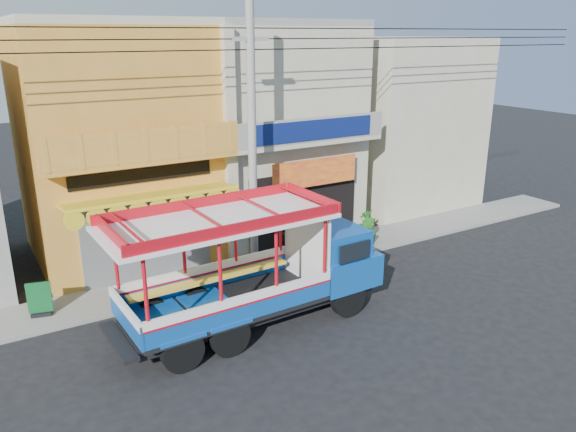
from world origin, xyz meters
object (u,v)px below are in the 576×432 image
object	(u,v)px
utility_pole	(256,127)
potted_plant_b	(369,230)
green_sign	(40,302)
songthaew_truck	(269,264)
potted_plant_c	(366,223)
potted_plant_a	(294,238)

from	to	relation	value
utility_pole	potted_plant_b	bearing A→B (deg)	4.38
green_sign	potted_plant_b	world-z (taller)	green_sign
utility_pole	green_sign	bearing A→B (deg)	174.46
songthaew_truck	potted_plant_c	distance (m)	7.59
utility_pole	potted_plant_b	distance (m)	6.67
potted_plant_b	potted_plant_c	xyz separation A→B (m)	(0.36, 0.66, 0.05)
utility_pole	potted_plant_b	size ratio (longest dim) A/B	28.01
green_sign	potted_plant_b	distance (m)	11.65
potted_plant_a	potted_plant_b	world-z (taller)	potted_plant_a
green_sign	potted_plant_b	xyz separation A→B (m)	(11.65, -0.26, 0.08)
utility_pole	potted_plant_c	bearing A→B (deg)	11.04
potted_plant_a	potted_plant_b	xyz separation A→B (m)	(2.93, -0.70, -0.05)
songthaew_truck	potted_plant_b	size ratio (longest dim) A/B	7.69
songthaew_truck	potted_plant_a	xyz separation A→B (m)	(3.18, 3.84, -1.04)
songthaew_truck	potted_plant_b	xyz separation A→B (m)	(6.12, 3.14, -1.09)
potted_plant_c	potted_plant_b	bearing A→B (deg)	-5.44
potted_plant_b	potted_plant_c	distance (m)	0.76
green_sign	potted_plant_c	bearing A→B (deg)	1.90
green_sign	songthaew_truck	bearing A→B (deg)	-31.62
utility_pole	songthaew_truck	size ratio (longest dim) A/B	3.64
utility_pole	potted_plant_a	xyz separation A→B (m)	(2.05, 1.08, -4.36)
green_sign	potted_plant_a	xyz separation A→B (m)	(8.72, 0.44, 0.13)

